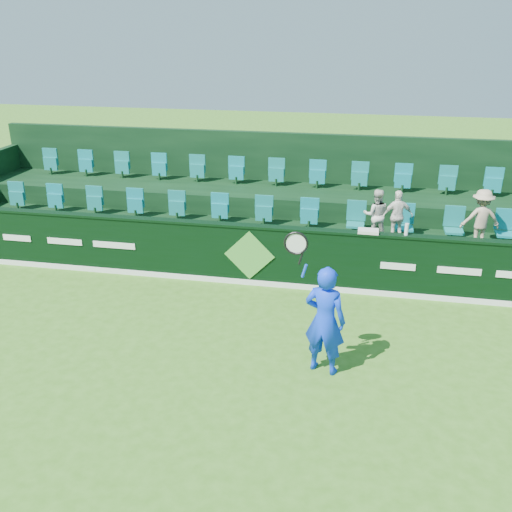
% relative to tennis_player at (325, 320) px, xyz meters
% --- Properties ---
extents(ground, '(60.00, 60.00, 0.00)m').
position_rel_tennis_player_xyz_m(ground, '(-1.85, -0.90, -0.94)').
color(ground, '#376C19').
rests_on(ground, ground).
extents(sponsor_hoarding, '(16.00, 0.25, 1.35)m').
position_rel_tennis_player_xyz_m(sponsor_hoarding, '(-1.84, 3.10, -0.26)').
color(sponsor_hoarding, black).
rests_on(sponsor_hoarding, ground).
extents(stand_tier_front, '(16.00, 2.00, 0.80)m').
position_rel_tennis_player_xyz_m(stand_tier_front, '(-1.85, 4.20, -0.54)').
color(stand_tier_front, black).
rests_on(stand_tier_front, ground).
extents(stand_tier_back, '(16.00, 1.80, 1.30)m').
position_rel_tennis_player_xyz_m(stand_tier_back, '(-1.85, 6.10, -0.29)').
color(stand_tier_back, black).
rests_on(stand_tier_back, ground).
extents(stand_rear, '(16.00, 4.10, 2.60)m').
position_rel_tennis_player_xyz_m(stand_rear, '(-1.85, 6.55, 0.28)').
color(stand_rear, black).
rests_on(stand_rear, ground).
extents(seat_row_front, '(13.50, 0.50, 0.60)m').
position_rel_tennis_player_xyz_m(seat_row_front, '(-1.85, 4.60, 0.16)').
color(seat_row_front, '#147572').
rests_on(seat_row_front, stand_tier_front).
extents(seat_row_back, '(13.50, 0.50, 0.60)m').
position_rel_tennis_player_xyz_m(seat_row_back, '(-1.85, 6.40, 0.66)').
color(seat_row_back, '#147572').
rests_on(seat_row_back, stand_tier_back).
extents(tennis_player, '(1.10, 0.59, 2.47)m').
position_rel_tennis_player_xyz_m(tennis_player, '(0.00, 0.00, 0.00)').
color(tennis_player, '#0D36ED').
rests_on(tennis_player, ground).
extents(spectator_left, '(0.59, 0.48, 1.16)m').
position_rel_tennis_player_xyz_m(spectator_left, '(0.76, 4.22, 0.44)').
color(spectator_left, beige).
rests_on(spectator_left, stand_tier_front).
extents(spectator_middle, '(0.73, 0.45, 1.16)m').
position_rel_tennis_player_xyz_m(spectator_middle, '(1.22, 4.22, 0.44)').
color(spectator_middle, white).
rests_on(spectator_middle, stand_tier_front).
extents(spectator_right, '(0.89, 0.60, 1.28)m').
position_rel_tennis_player_xyz_m(spectator_right, '(2.95, 4.22, 0.50)').
color(spectator_right, tan).
rests_on(spectator_right, stand_tier_front).
extents(towel, '(0.41, 0.27, 0.06)m').
position_rel_tennis_player_xyz_m(towel, '(0.61, 3.10, 0.44)').
color(towel, silver).
rests_on(towel, sponsor_hoarding).
extents(drinks_bottle, '(0.08, 0.08, 0.24)m').
position_rel_tennis_player_xyz_m(drinks_bottle, '(1.36, 3.10, 0.53)').
color(drinks_bottle, silver).
rests_on(drinks_bottle, sponsor_hoarding).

